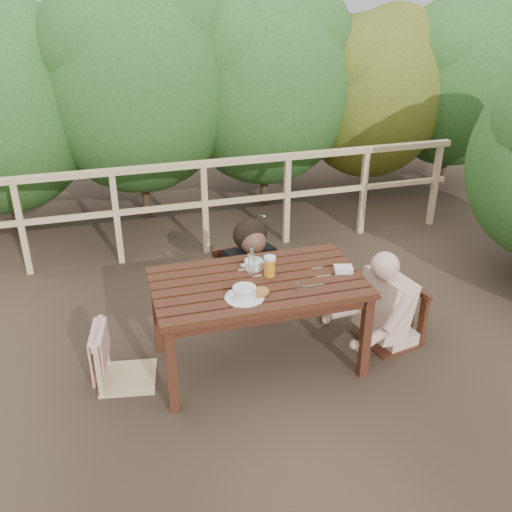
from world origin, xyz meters
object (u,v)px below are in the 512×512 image
object	(u,v)px
woman	(243,235)
soup_near	(245,293)
bread_roll	(261,292)
tumbler	(299,287)
table	(258,323)
diner_right	(400,266)
butter_tub	(343,270)
soup_far	(254,265)
bottle	(251,263)
chair_left	(123,332)
beer_glass	(270,267)
chair_far	(243,258)
chair_right	(393,293)

from	to	relation	value
woman	soup_near	bearing A→B (deg)	68.13
bread_roll	tumbler	xyz separation A→B (m)	(0.28, -0.00, -0.00)
table	diner_right	bearing A→B (deg)	-0.49
butter_tub	tumbler	bearing A→B (deg)	-146.41
soup_far	butter_tub	world-z (taller)	soup_far
diner_right	bread_roll	xyz separation A→B (m)	(-1.19, -0.20, 0.07)
diner_right	bread_roll	size ratio (longest dim) A/B	10.86
table	bottle	xyz separation A→B (m)	(-0.03, 0.08, 0.47)
bottle	chair_left	bearing A→B (deg)	-178.63
bread_roll	bottle	size ratio (longest dim) A/B	0.53
table	butter_tub	bearing A→B (deg)	-4.67
woman	soup_near	xyz separation A→B (m)	(-0.28, -1.11, 0.09)
soup_near	beer_glass	bearing A→B (deg)	44.15
soup_near	butter_tub	bearing A→B (deg)	10.76
table	soup_near	size ratio (longest dim) A/B	5.58
soup_near	chair_left	bearing A→B (deg)	162.61
chair_far	soup_near	size ratio (longest dim) A/B	3.29
woman	soup_near	world-z (taller)	woman
chair_right	diner_right	bearing A→B (deg)	78.70
table	soup_far	world-z (taller)	soup_far
diner_right	soup_far	bearing A→B (deg)	68.85
chair_far	bottle	bearing A→B (deg)	-108.26
bread_roll	tumbler	size ratio (longest dim) A/B	1.86
table	soup_far	distance (m)	0.44
soup_far	diner_right	bearing A→B (deg)	-9.85
chair_far	butter_tub	distance (m)	1.11
table	chair_far	distance (m)	0.90
chair_far	bottle	size ratio (longest dim) A/B	3.85
woman	bread_roll	size ratio (longest dim) A/B	10.68
bread_roll	tumbler	bearing A→B (deg)	-0.52
chair_left	bread_roll	xyz separation A→B (m)	(0.95, -0.26, 0.33)
soup_far	tumbler	distance (m)	0.45
woman	chair_far	bearing A→B (deg)	82.07
chair_far	soup_far	distance (m)	0.77
bread_roll	table	bearing A→B (deg)	79.29
tumbler	woman	bearing A→B (deg)	96.12
woman	beer_glass	distance (m)	0.87
woman	soup_far	world-z (taller)	woman
woman	beer_glass	world-z (taller)	woman
chair_left	bottle	xyz separation A→B (m)	(0.97, 0.02, 0.41)
butter_tub	soup_far	bearing A→B (deg)	171.73
beer_glass	tumbler	world-z (taller)	beer_glass
woman	bread_roll	bearing A→B (deg)	73.90
soup_near	bread_roll	distance (m)	0.12
soup_near	table	bearing A→B (deg)	52.99
bottle	tumbler	distance (m)	0.40
table	woman	distance (m)	0.97
chair_far	woman	xyz separation A→B (m)	(0.00, 0.02, 0.22)
diner_right	chair_far	bearing A→B (deg)	37.65
diner_right	beer_glass	xyz separation A→B (m)	(-1.04, 0.05, 0.11)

